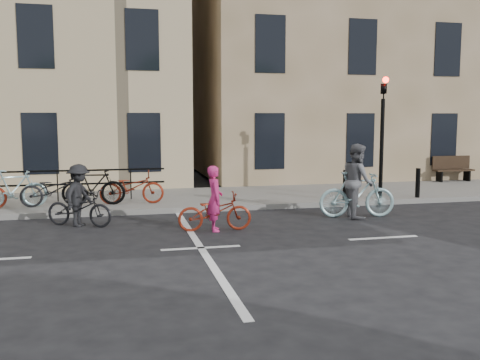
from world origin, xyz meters
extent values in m
plane|color=black|center=(0.00, 0.00, 0.00)|extent=(120.00, 120.00, 0.00)
cube|color=slate|center=(-4.00, 6.00, 0.07)|extent=(46.00, 4.00, 0.15)
cube|color=#897452|center=(9.00, 13.00, 6.15)|extent=(14.00, 10.00, 12.00)
cylinder|color=black|center=(6.20, 4.35, 1.65)|extent=(0.12, 0.12, 3.00)
imported|color=black|center=(6.20, 4.35, 3.60)|extent=(0.15, 0.18, 0.90)
sphere|color=#FF0C05|center=(6.20, 4.23, 3.70)|extent=(0.18, 0.18, 0.18)
cylinder|color=black|center=(5.00, 4.25, 0.60)|extent=(0.14, 0.14, 0.90)
cylinder|color=black|center=(7.40, 4.25, 0.60)|extent=(0.14, 0.14, 0.90)
cube|color=black|center=(10.40, 7.65, 0.35)|extent=(0.06, 0.38, 0.40)
cube|color=black|center=(11.60, 7.65, 0.35)|extent=(0.06, 0.38, 0.40)
cube|color=black|center=(11.00, 7.65, 0.58)|extent=(1.60, 0.40, 0.06)
cube|color=black|center=(11.00, 7.83, 0.87)|extent=(1.60, 0.06, 0.50)
cube|color=black|center=(-4.35, 5.90, 0.62)|extent=(8.30, 0.04, 0.95)
imported|color=#98C1C7|center=(-4.35, 5.00, 0.68)|extent=(1.75, 0.49, 1.05)
imported|color=black|center=(-3.30, 5.00, 0.62)|extent=(1.80, 0.63, 0.95)
imported|color=black|center=(-2.25, 5.00, 0.68)|extent=(1.75, 0.49, 1.05)
imported|color=maroon|center=(-1.20, 5.00, 0.62)|extent=(1.80, 0.63, 0.95)
imported|color=maroon|center=(0.57, 1.56, 0.45)|extent=(1.72, 0.68, 0.89)
imported|color=#C5226C|center=(0.57, 1.56, 0.75)|extent=(0.39, 0.57, 1.51)
imported|color=#98C1C7|center=(4.48, 2.34, 0.60)|extent=(2.06, 0.85, 1.20)
imported|color=slate|center=(4.48, 2.34, 0.97)|extent=(0.86, 1.03, 1.93)
imported|color=black|center=(-2.50, 2.80, 0.44)|extent=(1.77, 1.29, 0.88)
imported|color=black|center=(-2.50, 2.80, 0.75)|extent=(0.94, 1.12, 1.50)
camera|label=1|loc=(-1.60, -10.36, 2.61)|focal=40.00mm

